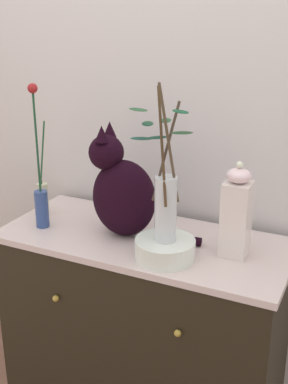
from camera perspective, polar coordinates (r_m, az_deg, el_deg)
name	(u,v)px	position (r m, az deg, el deg)	size (l,w,h in m)	color
wall_back	(178,107)	(2.01, 3.93, 9.71)	(4.40, 0.08, 2.60)	silver
sideboard	(144,334)	(2.09, 0.00, -15.92)	(1.08, 0.50, 0.86)	black
cat_sitting	(122,191)	(1.83, -2.56, 0.15)	(0.43, 0.19, 0.42)	black
vase_slim_green	(41,194)	(1.95, -11.72, -0.18)	(0.07, 0.05, 0.55)	#2E4782
bowl_porcelain	(165,249)	(1.71, 2.41, -6.51)	(0.21, 0.21, 0.07)	white
vase_glass_clear	(165,200)	(1.63, 2.43, -0.87)	(0.20, 0.18, 0.53)	silver
jar_lidded_porcelain	(236,214)	(1.71, 10.51, -2.44)	(0.09, 0.09, 0.34)	white
candle_pillar	(43,199)	(2.08, -11.46, -0.83)	(0.04, 0.04, 0.15)	#BCC19B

